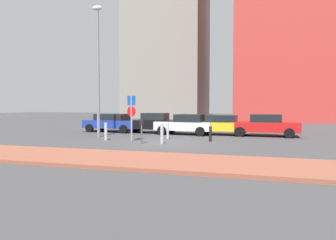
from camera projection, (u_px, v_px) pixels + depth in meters
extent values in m
plane|color=#424244|center=(163.00, 143.00, 17.28)|extent=(120.00, 120.00, 0.00)
cube|color=#93513D|center=(118.00, 159.00, 11.60)|extent=(40.00, 3.29, 0.14)
cube|color=#1E389E|center=(112.00, 124.00, 24.14)|extent=(4.52, 2.07, 0.62)
cube|color=black|center=(112.00, 117.00, 24.10)|extent=(2.53, 1.79, 0.48)
cylinder|color=black|center=(89.00, 128.00, 23.84)|extent=(0.65, 0.26, 0.64)
cylinder|color=black|center=(102.00, 127.00, 25.50)|extent=(0.65, 0.26, 0.64)
cylinder|color=black|center=(124.00, 129.00, 22.81)|extent=(0.65, 0.26, 0.64)
cylinder|color=black|center=(134.00, 127.00, 24.47)|extent=(0.65, 0.26, 0.64)
cube|color=black|center=(151.00, 124.00, 23.23)|extent=(4.24, 1.66, 0.68)
cube|color=black|center=(155.00, 116.00, 23.11)|extent=(1.80, 1.52, 0.51)
cylinder|color=black|center=(129.00, 129.00, 22.86)|extent=(0.64, 0.22, 0.64)
cylinder|color=black|center=(137.00, 127.00, 24.44)|extent=(0.64, 0.22, 0.64)
cylinder|color=black|center=(166.00, 130.00, 22.06)|extent=(0.64, 0.22, 0.64)
cylinder|color=black|center=(172.00, 128.00, 23.64)|extent=(0.64, 0.22, 0.64)
cube|color=white|center=(184.00, 126.00, 21.99)|extent=(4.21, 2.04, 0.60)
cube|color=black|center=(190.00, 118.00, 21.83)|extent=(2.04, 1.74, 0.54)
cylinder|color=black|center=(162.00, 130.00, 21.67)|extent=(0.65, 0.26, 0.64)
cylinder|color=black|center=(170.00, 129.00, 23.31)|extent=(0.65, 0.26, 0.64)
cylinder|color=black|center=(200.00, 132.00, 20.71)|extent=(0.65, 0.26, 0.64)
cylinder|color=black|center=(206.00, 130.00, 22.35)|extent=(0.65, 0.26, 0.64)
cube|color=gold|center=(221.00, 126.00, 21.64)|extent=(3.98, 1.80, 0.60)
cube|color=black|center=(222.00, 118.00, 21.60)|extent=(2.13, 1.62, 0.49)
cylinder|color=black|center=(200.00, 131.00, 21.24)|extent=(0.64, 0.23, 0.64)
cylinder|color=black|center=(204.00, 129.00, 22.88)|extent=(0.64, 0.23, 0.64)
cylinder|color=black|center=(239.00, 132.00, 20.44)|extent=(0.64, 0.23, 0.64)
cylinder|color=black|center=(241.00, 130.00, 22.08)|extent=(0.64, 0.23, 0.64)
cube|color=red|center=(264.00, 127.00, 20.78)|extent=(4.54, 1.96, 0.65)
cube|color=black|center=(266.00, 118.00, 20.72)|extent=(2.04, 1.73, 0.51)
cylinder|color=black|center=(240.00, 132.00, 20.41)|extent=(0.65, 0.24, 0.64)
cylinder|color=black|center=(242.00, 130.00, 22.12)|extent=(0.65, 0.24, 0.64)
cylinder|color=black|center=(289.00, 133.00, 19.46)|extent=(0.65, 0.24, 0.64)
cylinder|color=black|center=(288.00, 131.00, 21.17)|extent=(0.65, 0.24, 0.64)
cylinder|color=gray|center=(131.00, 119.00, 17.60)|extent=(0.10, 0.10, 2.68)
cube|color=#1447B7|center=(131.00, 100.00, 17.55)|extent=(0.54, 0.19, 0.55)
cylinder|color=red|center=(131.00, 111.00, 17.58)|extent=(0.59, 0.19, 0.60)
cylinder|color=#4C4C51|center=(142.00, 134.00, 16.71)|extent=(0.08, 0.08, 1.08)
cube|color=black|center=(142.00, 122.00, 16.68)|extent=(0.18, 0.14, 0.28)
cylinder|color=gray|center=(98.00, 74.00, 20.09)|extent=(0.20, 0.20, 8.26)
ellipsoid|color=silver|center=(97.00, 8.00, 19.88)|extent=(0.70, 0.36, 0.30)
cylinder|color=#B7B7BC|center=(168.00, 131.00, 19.07)|extent=(0.15, 0.15, 1.01)
cylinder|color=black|center=(210.00, 134.00, 17.73)|extent=(0.16, 0.16, 0.88)
cylinder|color=#B7B7BC|center=(106.00, 131.00, 18.43)|extent=(0.18, 0.18, 1.05)
cylinder|color=#B7B7BC|center=(162.00, 134.00, 16.64)|extent=(0.18, 0.18, 1.09)
cube|color=#BF3833|center=(292.00, 6.00, 41.91)|extent=(14.72, 14.67, 31.25)
cube|color=gray|center=(168.00, 55.00, 52.13)|extent=(12.49, 12.08, 21.29)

